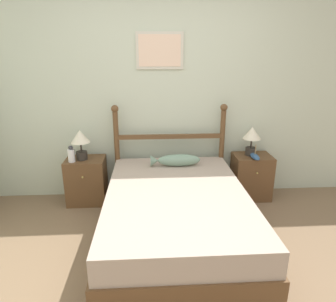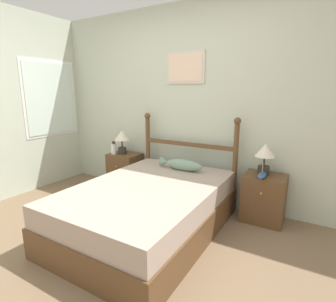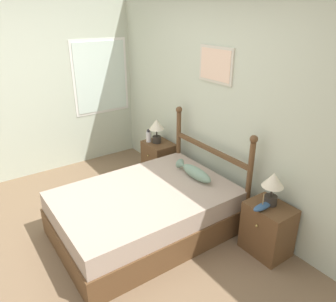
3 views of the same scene
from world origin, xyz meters
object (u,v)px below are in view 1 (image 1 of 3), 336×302
Objects in this scene: bed at (176,216)px; model_boat at (255,156)px; nightstand_left at (87,180)px; fish_pillow at (176,160)px; bottle at (71,155)px; nightstand_right at (251,176)px; table_lamp_right at (252,136)px; table_lamp_left at (80,140)px.

model_boat reaches higher than bed.
fish_pillow is at bearing -10.45° from nightstand_left.
fish_pillow is at bearing -5.11° from bottle.
nightstand_right is (1.00, 0.85, 0.02)m from bed.
bed is 1.31m from nightstand_left.
table_lamp_right reaches higher than bed.
nightstand_left is 2.01m from model_boat.
nightstand_right is at bearing 2.38° from bottle.
model_boat is at bearing 5.00° from fish_pillow.
model_boat is at bearing -85.18° from table_lamp_right.
model_boat is at bearing -99.54° from nightstand_right.
table_lamp_left reaches higher than nightstand_right.
fish_pillow is (0.05, 0.65, 0.33)m from bed.
nightstand_left is 0.39m from bottle.
nightstand_left is 1.00× the size of nightstand_right.
table_lamp_left reaches higher than bed.
nightstand_left reaches higher than bed.
fish_pillow is (1.05, -0.19, 0.30)m from nightstand_left.
table_lamp_right is at bearing 148.90° from nightstand_right.
table_lamp_right reaches higher than nightstand_right.
bed is at bearing -38.97° from table_lamp_left.
fish_pillow is at bearing -9.48° from table_lamp_left.
bed is at bearing -143.25° from model_boat.
nightstand_left is 1.56× the size of table_lamp_left.
table_lamp_left is 1.48× the size of model_boat.
nightstand_left is 2.01m from nightstand_right.
bottle reaches higher than fish_pillow.
fish_pillow is (1.08, -0.18, -0.20)m from table_lamp_left.
bed is 8.08× the size of model_boat.
bottle is at bearing 174.89° from fish_pillow.
model_boat is (1.99, -0.11, 0.30)m from nightstand_left.
nightstand_left is 2.04m from table_lamp_right.
table_lamp_left is (-1.03, 0.83, 0.53)m from bed.
nightstand_right is at bearing 0.00° from nightstand_left.
table_lamp_right is at bearing 0.52° from nightstand_left.
nightstand_left is 2.31× the size of model_boat.
bed is 1.31m from nightstand_right.
table_lamp_left is 2.00m from table_lamp_right.
bottle reaches higher than nightstand_right.
table_lamp_left reaches higher than nightstand_left.
table_lamp_right reaches higher than model_boat.
fish_pillow reaches higher than nightstand_left.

